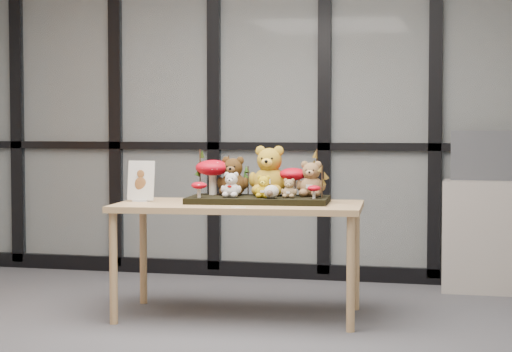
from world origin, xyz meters
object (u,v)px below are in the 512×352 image
(diorama_tray, at_px, (259,200))
(monitor, at_px, (487,155))
(bear_small_yellow, at_px, (264,185))
(mushroom_front_right, at_px, (314,191))
(bear_white_bow, at_px, (231,183))
(mushroom_front_left, at_px, (199,189))
(bear_pooh_yellow, at_px, (270,168))
(bear_beige_small, at_px, (289,187))
(display_table, at_px, (239,214))
(bear_brown_medium, at_px, (233,174))
(mushroom_back_right, at_px, (293,180))
(sign_holder, at_px, (141,183))
(cabinet, at_px, (486,236))
(plush_cream_hedgehog, at_px, (271,191))
(bear_tan_back, at_px, (311,177))
(mushroom_back_left, at_px, (213,175))

(diorama_tray, relative_size, monitor, 1.72)
(bear_small_yellow, bearing_deg, diorama_tray, 117.55)
(diorama_tray, relative_size, mushroom_front_right, 9.69)
(bear_white_bow, distance_m, mushroom_front_left, 0.21)
(bear_pooh_yellow, distance_m, bear_beige_small, 0.26)
(display_table, height_order, bear_brown_medium, bear_brown_medium)
(bear_brown_medium, xyz_separation_m, mushroom_front_right, (0.57, -0.16, -0.09))
(diorama_tray, xyz_separation_m, mushroom_back_right, (0.20, 0.12, 0.12))
(sign_holder, bearing_deg, cabinet, 36.85)
(bear_pooh_yellow, relative_size, mushroom_back_right, 1.77)
(diorama_tray, bearing_deg, plush_cream_hedgehog, -52.98)
(bear_beige_small, bearing_deg, mushroom_front_right, -13.21)
(bear_pooh_yellow, xyz_separation_m, cabinet, (1.36, 1.11, -0.53))
(bear_brown_medium, relative_size, bear_tan_back, 1.11)
(bear_white_bow, height_order, cabinet, bear_white_bow)
(bear_beige_small, height_order, sign_holder, sign_holder)
(cabinet, bearing_deg, monitor, 90.00)
(mushroom_front_right, height_order, cabinet, mushroom_front_right)
(mushroom_back_left, relative_size, cabinet, 0.31)
(cabinet, distance_m, monitor, 0.59)
(plush_cream_hedgehog, relative_size, mushroom_front_right, 1.01)
(diorama_tray, xyz_separation_m, mushroom_front_left, (-0.34, -0.17, 0.07))
(bear_pooh_yellow, relative_size, mushroom_front_right, 3.86)
(cabinet, bearing_deg, mushroom_back_left, -146.45)
(bear_pooh_yellow, bearing_deg, cabinet, 33.79)
(display_table, distance_m, plush_cream_hedgehog, 0.27)
(bear_beige_small, bearing_deg, bear_small_yellow, -173.64)
(bear_tan_back, height_order, plush_cream_hedgehog, bear_tan_back)
(diorama_tray, bearing_deg, display_table, -153.43)
(plush_cream_hedgehog, height_order, mushroom_front_right, plush_cream_hedgehog)
(bear_small_yellow, bearing_deg, plush_cream_hedgehog, -39.40)
(bear_brown_medium, xyz_separation_m, bear_white_bow, (0.04, -0.19, -0.05))
(mushroom_front_left, bearing_deg, plush_cream_hedgehog, 5.56)
(diorama_tray, distance_m, mushroom_back_right, 0.26)
(bear_white_bow, bearing_deg, plush_cream_hedgehog, -11.09)
(plush_cream_hedgehog, bearing_deg, bear_small_yellow, 140.60)
(diorama_tray, height_order, mushroom_front_left, mushroom_front_left)
(bear_brown_medium, height_order, sign_holder, bear_brown_medium)
(bear_beige_small, relative_size, cabinet, 0.16)
(plush_cream_hedgehog, bearing_deg, cabinet, 40.93)
(mushroom_back_left, xyz_separation_m, mushroom_front_left, (-0.01, -0.26, -0.07))
(bear_white_bow, distance_m, monitor, 2.06)
(display_table, distance_m, bear_tan_back, 0.51)
(bear_tan_back, bearing_deg, cabinet, 41.09)
(display_table, distance_m, mushroom_back_right, 0.42)
(sign_holder, xyz_separation_m, cabinet, (2.15, 1.35, -0.44))
(diorama_tray, relative_size, bear_beige_small, 6.64)
(bear_brown_medium, bearing_deg, bear_beige_small, -25.14)
(bear_beige_small, bearing_deg, cabinet, 41.63)
(plush_cream_hedgehog, xyz_separation_m, mushroom_back_right, (0.09, 0.24, 0.05))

